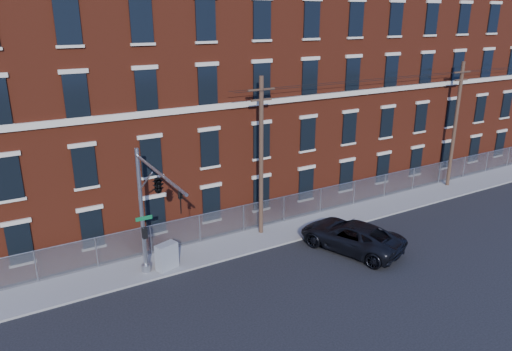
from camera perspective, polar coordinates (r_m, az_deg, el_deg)
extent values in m
plane|color=black|center=(26.32, 3.17, -12.37)|extent=(140.00, 140.00, 0.00)
cube|color=gray|center=(36.75, 14.60, -3.57)|extent=(65.00, 3.00, 0.12)
cube|color=#622010|center=(41.34, 6.64, 10.75)|extent=(55.00, 14.00, 16.00)
cube|color=beige|center=(35.94, 13.51, 9.70)|extent=(55.00, 0.18, 0.35)
cube|color=black|center=(28.07, -26.21, -7.27)|extent=(1.20, 0.10, 2.20)
cube|color=black|center=(26.82, -27.29, -0.30)|extent=(1.20, 0.10, 2.20)
cube|color=black|center=(28.41, -18.86, -5.99)|extent=(1.20, 0.10, 2.20)
cube|color=black|center=(27.18, -19.64, 0.95)|extent=(1.20, 0.10, 2.20)
cube|color=black|center=(26.35, -20.53, 8.85)|extent=(1.20, 0.10, 2.20)
cube|color=black|center=(26.06, -21.45, 16.65)|extent=(1.20, 0.10, 2.20)
cube|color=black|center=(29.21, -11.83, -4.66)|extent=(1.20, 0.10, 2.20)
cube|color=black|center=(28.01, -12.31, 2.12)|extent=(1.20, 0.10, 2.20)
cube|color=black|center=(27.21, -12.86, 9.82)|extent=(1.20, 0.10, 2.20)
cube|color=black|center=(26.93, -13.43, 17.40)|extent=(1.20, 0.10, 2.20)
cube|color=black|center=(30.43, -5.30, -3.36)|extent=(1.20, 0.10, 2.20)
cube|color=black|center=(29.29, -5.51, 3.19)|extent=(1.20, 0.10, 2.20)
cube|color=black|center=(28.53, -5.74, 10.57)|extent=(1.20, 0.10, 2.20)
cube|color=black|center=(28.26, -5.99, 17.81)|extent=(1.20, 0.10, 2.20)
cube|color=black|center=(32.03, 0.64, -2.14)|extent=(1.20, 0.10, 2.20)
cube|color=black|center=(30.95, 0.66, 4.11)|extent=(1.20, 0.10, 2.20)
cube|color=black|center=(30.23, 0.69, 11.10)|extent=(1.20, 0.10, 2.20)
cube|color=black|center=(29.98, 0.72, 17.94)|extent=(1.20, 0.10, 2.20)
cube|color=black|center=(33.96, 5.95, -1.03)|extent=(1.20, 0.10, 2.20)
cube|color=black|center=(32.93, 6.16, 4.89)|extent=(1.20, 0.10, 2.20)
cube|color=black|center=(32.26, 6.39, 11.46)|extent=(1.20, 0.10, 2.20)
cube|color=black|center=(32.02, 6.63, 17.86)|extent=(1.20, 0.10, 2.20)
cube|color=black|center=(36.15, 10.65, -0.03)|extent=(1.20, 0.10, 2.20)
cube|color=black|center=(35.19, 11.00, 5.54)|extent=(1.20, 0.10, 2.20)
cube|color=black|center=(34.56, 11.39, 11.68)|extent=(1.20, 0.10, 2.20)
cube|color=black|center=(34.34, 11.79, 17.65)|extent=(1.20, 0.10, 2.20)
cube|color=black|center=(38.57, 14.79, 0.85)|extent=(1.20, 0.10, 2.20)
cube|color=black|center=(37.67, 15.24, 6.07)|extent=(1.20, 0.10, 2.20)
cube|color=black|center=(37.08, 15.74, 11.81)|extent=(1.20, 0.10, 2.20)
cube|color=black|center=(36.87, 16.25, 17.36)|extent=(1.20, 0.10, 2.20)
cube|color=black|center=(41.17, 18.43, 1.61)|extent=(1.20, 0.10, 2.20)
cube|color=black|center=(40.33, 18.95, 6.51)|extent=(1.20, 0.10, 2.20)
cube|color=black|center=(39.78, 19.52, 11.86)|extent=(1.20, 0.10, 2.20)
cube|color=black|center=(39.59, 20.10, 17.02)|extent=(1.20, 0.10, 2.20)
cube|color=black|center=(43.92, 21.62, 2.28)|extent=(1.20, 0.10, 2.20)
cube|color=black|center=(43.14, 22.19, 6.87)|extent=(1.20, 0.10, 2.20)
cube|color=black|center=(42.62, 22.81, 11.87)|extent=(1.20, 0.10, 2.20)
cube|color=black|center=(42.45, 23.44, 16.67)|extent=(1.20, 0.10, 2.20)
cube|color=black|center=(46.80, 24.43, 2.86)|extent=(1.20, 0.10, 2.20)
cube|color=black|center=(46.07, 25.03, 7.17)|extent=(1.20, 0.10, 2.20)
cube|color=black|center=(45.59, 25.68, 11.84)|extent=(1.20, 0.10, 2.20)
cube|color=black|center=(45.42, 26.33, 16.33)|extent=(1.20, 0.10, 2.20)
cube|color=black|center=(49.79, 26.92, 3.37)|extent=(1.20, 0.10, 2.20)
cube|color=black|center=(49.10, 27.53, 7.42)|extent=(1.20, 0.10, 2.20)
cube|color=#A5A8AD|center=(37.27, 13.33, -1.57)|extent=(59.00, 0.02, 1.80)
cylinder|color=#9EA0A5|center=(36.98, 13.43, -0.26)|extent=(59.00, 0.04, 0.04)
cylinder|color=#9EA0A5|center=(28.01, -24.63, -9.78)|extent=(0.06, 0.06, 1.85)
cylinder|color=#9EA0A5|center=(28.33, -18.37, -8.65)|extent=(0.06, 0.06, 1.85)
cylinder|color=#9EA0A5|center=(28.98, -12.35, -7.46)|extent=(0.06, 0.06, 1.85)
cylinder|color=#9EA0A5|center=(29.94, -6.69, -6.26)|extent=(0.06, 0.06, 1.85)
cylinder|color=#9EA0A5|center=(31.18, -1.45, -5.09)|extent=(0.06, 0.06, 1.85)
cylinder|color=#9EA0A5|center=(32.67, 3.33, -3.98)|extent=(0.06, 0.06, 1.85)
cylinder|color=#9EA0A5|center=(34.37, 7.65, -2.95)|extent=(0.06, 0.06, 1.85)
cylinder|color=#9EA0A5|center=(36.27, 11.54, -2.00)|extent=(0.06, 0.06, 1.85)
cylinder|color=#9EA0A5|center=(38.32, 15.02, -1.15)|extent=(0.06, 0.06, 1.85)
cylinder|color=#9EA0A5|center=(40.50, 18.14, -0.38)|extent=(0.06, 0.06, 1.85)
cylinder|color=#9EA0A5|center=(42.80, 20.92, 0.31)|extent=(0.06, 0.06, 1.85)
cylinder|color=#9EA0A5|center=(45.20, 23.42, 0.92)|extent=(0.06, 0.06, 1.85)
cylinder|color=#9EA0A5|center=(47.68, 25.67, 1.47)|extent=(0.06, 0.06, 1.85)
cylinder|color=#9EA0A5|center=(50.22, 27.69, 1.97)|extent=(0.06, 0.06, 1.85)
cylinder|color=#9EA0A5|center=(26.11, -13.39, -4.26)|extent=(0.22, 0.22, 7.00)
cylinder|color=#9EA0A5|center=(27.53, -12.88, -10.61)|extent=(0.50, 0.50, 0.40)
cylinder|color=#9EA0A5|center=(22.12, -11.44, 0.29)|extent=(0.14, 6.50, 0.14)
cylinder|color=#9EA0A5|center=(24.29, -12.90, -0.65)|extent=(0.08, 2.18, 1.56)
cube|color=#0C592D|center=(26.10, -13.14, -4.96)|extent=(0.90, 0.03, 0.22)
cube|color=black|center=(26.32, -13.05, -6.65)|extent=(0.25, 0.25, 0.60)
imported|color=black|center=(20.04, -8.90, -3.17)|extent=(0.16, 0.20, 1.00)
imported|color=black|center=(22.52, -11.56, -0.87)|extent=(0.53, 2.48, 1.00)
cylinder|color=#493224|center=(29.61, 0.61, 2.07)|extent=(0.28, 0.28, 10.00)
cube|color=#493224|center=(28.70, 0.64, 10.14)|extent=(1.80, 0.12, 0.12)
cube|color=#493224|center=(28.80, 0.64, 8.96)|extent=(1.40, 0.12, 0.12)
cylinder|color=#493224|center=(41.56, 22.52, 5.47)|extent=(0.28, 0.28, 10.00)
cube|color=#493224|center=(40.92, 23.25, 11.19)|extent=(1.80, 0.12, 0.12)
cube|color=#493224|center=(40.99, 23.14, 10.37)|extent=(1.40, 0.12, 0.12)
cylinder|color=black|center=(40.74, 23.59, 11.13)|extent=(40.00, 0.02, 0.02)
cylinder|color=black|center=(41.10, 22.91, 11.26)|extent=(40.00, 0.02, 0.02)
cylinder|color=black|center=(40.99, 23.14, 10.37)|extent=(40.00, 0.02, 0.02)
imported|color=black|center=(29.69, 11.18, -7.03)|extent=(4.83, 6.89, 1.75)
cube|color=gray|center=(27.31, -10.53, -9.39)|extent=(1.32, 0.92, 1.49)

